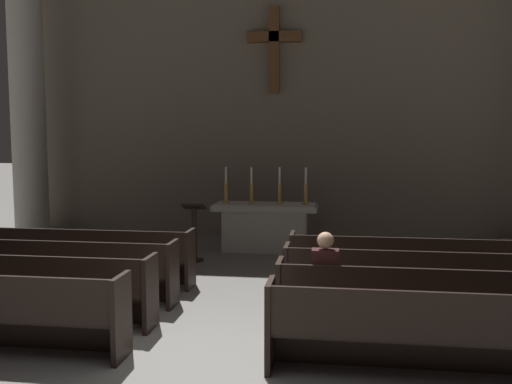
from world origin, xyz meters
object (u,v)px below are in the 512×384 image
pew_left_row_2 (3,287)px  candlestick_outer_left (226,191)px  pew_left_row_3 (41,270)px  pew_right_row_2 (449,305)px  candlestick_inner_right (279,192)px  candlestick_inner_left (251,192)px  candlestick_outer_right (306,192)px  pew_right_row_3 (435,284)px  lectern (194,233)px  pew_left_row_4 (72,256)px  pew_right_row_1 (468,334)px  lone_worshipper (325,282)px  column_left_third (27,96)px  pew_right_row_4 (424,267)px  altar (265,226)px

pew_left_row_2 → candlestick_outer_left: size_ratio=5.24×
pew_left_row_3 → pew_right_row_2: size_ratio=1.00×
pew_right_row_2 → candlestick_inner_right: (-2.52, 5.13, 0.79)m
candlestick_inner_left → candlestick_outer_right: same height
pew_right_row_3 → candlestick_inner_right: candlestick_inner_right is taller
pew_right_row_2 → lectern: (-4.08, 3.93, 0.07)m
pew_right_row_2 → pew_left_row_4: bearing=160.8°
pew_left_row_3 → pew_right_row_1: size_ratio=1.00×
pew_left_row_3 → lone_worshipper: bearing=-12.7°
pew_left_row_2 → column_left_third: (-2.80, 5.67, 2.88)m
pew_right_row_4 → candlestick_inner_left: 4.51m
pew_right_row_2 → candlestick_inner_left: candlestick_inner_left is taller
pew_left_row_2 → altar: bearing=61.1°
column_left_third → altar: bearing=-5.6°
column_left_third → lone_worshipper: size_ratio=5.21×
pew_right_row_1 → lectern: bearing=129.7°
lectern → lone_worshipper: bearing=-56.0°
pew_left_row_4 → altar: altar is taller
pew_left_row_2 → lectern: lectern is taller
pew_right_row_4 → candlestick_inner_right: candlestick_inner_right is taller
lone_worshipper → candlestick_outer_left: bearing=113.6°
lone_worshipper → pew_right_row_1: bearing=-35.2°
pew_left_row_2 → pew_right_row_4: same height
column_left_third → pew_left_row_3: bearing=-59.2°
pew_left_row_4 → candlestick_inner_right: candlestick_inner_right is taller
pew_right_row_3 → lectern: bearing=144.2°
column_left_third → candlestick_inner_right: bearing=-5.3°
pew_left_row_3 → pew_right_row_3: same height
pew_right_row_2 → candlestick_outer_right: bearing=111.1°
candlestick_inner_left → lectern: (-0.95, -1.20, -0.72)m
candlestick_outer_left → pew_right_row_4: bearing=-40.7°
pew_left_row_3 → pew_right_row_2: same height
column_left_third → candlestick_inner_right: (5.92, -0.55, -2.09)m
pew_right_row_4 → candlestick_outer_right: (-1.97, 3.16, 0.79)m
pew_left_row_3 → column_left_third: 6.17m
candlestick_inner_right → lectern: 2.09m
pew_left_row_2 → candlestick_outer_left: candlestick_outer_left is taller
candlestick_outer_right → lone_worshipper: size_ratio=0.59×
candlestick_outer_right → lectern: size_ratio=0.67×
lectern → column_left_third: bearing=158.2°
pew_left_row_3 → lone_worshipper: 4.31m
lectern → lone_worshipper: 4.69m
pew_left_row_2 → candlestick_inner_right: 6.06m
pew_right_row_2 → pew_right_row_3: same height
pew_right_row_2 → candlestick_outer_right: candlestick_outer_right is taller
altar → candlestick_outer_left: (-0.85, -0.00, 0.73)m
pew_right_row_1 → column_left_third: 11.14m
candlestick_inner_left → pew_left_row_4: bearing=-128.7°
column_left_third → candlestick_inner_left: (5.32, -0.55, -2.09)m
pew_left_row_3 → candlestick_inner_left: bearing=58.6°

